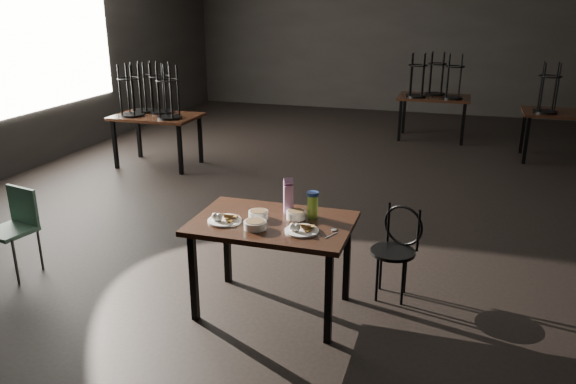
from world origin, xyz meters
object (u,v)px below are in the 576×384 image
(main_table, at_px, (272,231))
(school_chair, at_px, (15,223))
(juice_carton, at_px, (288,197))
(bentwood_chair, at_px, (397,244))
(water_bottle, at_px, (313,204))

(main_table, distance_m, school_chair, 2.39)
(juice_carton, distance_m, bentwood_chair, 0.98)
(main_table, relative_size, school_chair, 1.56)
(school_chair, bearing_deg, water_bottle, 16.31)
(juice_carton, height_order, water_bottle, juice_carton)
(main_table, bearing_deg, school_chair, -178.79)
(bentwood_chair, bearing_deg, juice_carton, -137.65)
(juice_carton, xyz_separation_m, school_chair, (-2.44, -0.25, -0.42))
(water_bottle, bearing_deg, main_table, -147.96)
(bentwood_chair, bearing_deg, water_bottle, -129.18)
(water_bottle, distance_m, school_chair, 2.68)
(water_bottle, distance_m, bentwood_chair, 0.82)
(main_table, height_order, bentwood_chair, bentwood_chair)
(bentwood_chair, bearing_deg, main_table, -128.51)
(main_table, relative_size, bentwood_chair, 1.58)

